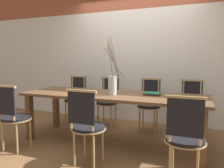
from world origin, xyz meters
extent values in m
plane|color=brown|center=(0.00, 0.00, 0.00)|extent=(16.00, 16.00, 0.00)
cube|color=silver|center=(0.00, 1.32, 1.13)|extent=(12.00, 0.06, 2.27)
cube|color=brown|center=(0.00, 0.00, 0.74)|extent=(2.77, 0.90, 0.04)
cube|color=brown|center=(-1.28, -0.35, 0.36)|extent=(0.09, 0.09, 0.72)
cube|color=brown|center=(1.28, -0.35, 0.36)|extent=(0.09, 0.09, 0.72)
cube|color=brown|center=(-1.28, 0.35, 0.36)|extent=(0.09, 0.09, 0.72)
cube|color=brown|center=(1.28, 0.35, 0.36)|extent=(0.09, 0.09, 0.72)
cylinder|color=black|center=(-1.16, -0.74, 0.46)|extent=(0.40, 0.40, 0.04)
cylinder|color=tan|center=(-1.16, -0.74, 0.44)|extent=(0.42, 0.42, 0.01)
cylinder|color=tan|center=(-1.29, -0.61, 0.22)|extent=(0.03, 0.03, 0.44)
cylinder|color=tan|center=(-1.03, -0.61, 0.22)|extent=(0.03, 0.03, 0.44)
cylinder|color=tan|center=(-1.29, -0.87, 0.22)|extent=(0.03, 0.03, 0.44)
cylinder|color=tan|center=(-1.03, -0.87, 0.22)|extent=(0.03, 0.03, 0.44)
cylinder|color=tan|center=(-1.02, -0.91, 0.71)|extent=(0.03, 0.03, 0.46)
cube|color=black|center=(-1.16, -0.91, 0.73)|extent=(0.34, 0.02, 0.37)
cube|color=tan|center=(-1.16, -0.91, 0.92)|extent=(0.38, 0.03, 0.03)
cylinder|color=black|center=(-0.01, -0.74, 0.46)|extent=(0.40, 0.40, 0.04)
cylinder|color=tan|center=(-0.01, -0.74, 0.44)|extent=(0.42, 0.42, 0.01)
cylinder|color=tan|center=(-0.14, -0.61, 0.22)|extent=(0.03, 0.03, 0.44)
cylinder|color=tan|center=(0.12, -0.61, 0.22)|extent=(0.03, 0.03, 0.44)
cylinder|color=tan|center=(-0.14, -0.87, 0.22)|extent=(0.03, 0.03, 0.44)
cylinder|color=tan|center=(0.12, -0.87, 0.22)|extent=(0.03, 0.03, 0.44)
cylinder|color=tan|center=(-0.15, -0.91, 0.71)|extent=(0.03, 0.03, 0.46)
cylinder|color=tan|center=(0.13, -0.91, 0.71)|extent=(0.03, 0.03, 0.46)
cube|color=black|center=(-0.01, -0.91, 0.73)|extent=(0.34, 0.02, 0.37)
cube|color=tan|center=(-0.01, -0.91, 0.92)|extent=(0.38, 0.03, 0.03)
cylinder|color=black|center=(1.10, -0.74, 0.46)|extent=(0.40, 0.40, 0.04)
cylinder|color=tan|center=(1.10, -0.74, 0.44)|extent=(0.42, 0.42, 0.01)
cylinder|color=tan|center=(0.97, -0.61, 0.22)|extent=(0.03, 0.03, 0.44)
cylinder|color=tan|center=(1.23, -0.61, 0.22)|extent=(0.03, 0.03, 0.44)
cylinder|color=tan|center=(0.97, -0.87, 0.22)|extent=(0.03, 0.03, 0.44)
cylinder|color=tan|center=(0.96, -0.91, 0.71)|extent=(0.03, 0.03, 0.46)
cylinder|color=tan|center=(1.24, -0.91, 0.71)|extent=(0.03, 0.03, 0.46)
cube|color=black|center=(1.10, -0.91, 0.73)|extent=(0.34, 0.02, 0.37)
cube|color=tan|center=(1.10, -0.91, 0.92)|extent=(0.38, 0.03, 0.03)
cylinder|color=black|center=(-1.11, 0.74, 0.46)|extent=(0.40, 0.40, 0.04)
cylinder|color=tan|center=(-1.11, 0.74, 0.44)|extent=(0.42, 0.42, 0.01)
cylinder|color=tan|center=(-0.98, 0.61, 0.22)|extent=(0.03, 0.03, 0.44)
cylinder|color=tan|center=(-1.24, 0.61, 0.22)|extent=(0.03, 0.03, 0.44)
cylinder|color=tan|center=(-0.98, 0.87, 0.22)|extent=(0.03, 0.03, 0.44)
cylinder|color=tan|center=(-1.24, 0.87, 0.22)|extent=(0.03, 0.03, 0.44)
cylinder|color=tan|center=(-0.97, 0.91, 0.71)|extent=(0.03, 0.03, 0.46)
cylinder|color=tan|center=(-1.25, 0.91, 0.71)|extent=(0.03, 0.03, 0.46)
cube|color=black|center=(-1.11, 0.91, 0.73)|extent=(0.34, 0.02, 0.37)
cube|color=tan|center=(-1.11, 0.91, 0.92)|extent=(0.38, 0.03, 0.03)
cylinder|color=black|center=(-0.39, 0.74, 0.46)|extent=(0.40, 0.40, 0.04)
cylinder|color=tan|center=(-0.39, 0.74, 0.44)|extent=(0.42, 0.42, 0.01)
cylinder|color=tan|center=(-0.26, 0.61, 0.22)|extent=(0.03, 0.03, 0.44)
cylinder|color=tan|center=(-0.52, 0.61, 0.22)|extent=(0.03, 0.03, 0.44)
cylinder|color=tan|center=(-0.26, 0.87, 0.22)|extent=(0.03, 0.03, 0.44)
cylinder|color=tan|center=(-0.52, 0.87, 0.22)|extent=(0.03, 0.03, 0.44)
cylinder|color=tan|center=(-0.25, 0.91, 0.71)|extent=(0.03, 0.03, 0.46)
cylinder|color=tan|center=(-0.53, 0.91, 0.71)|extent=(0.03, 0.03, 0.46)
cube|color=black|center=(-0.39, 0.91, 0.73)|extent=(0.34, 0.02, 0.37)
cube|color=tan|center=(-0.39, 0.91, 0.92)|extent=(0.38, 0.03, 0.03)
cylinder|color=black|center=(0.41, 0.74, 0.46)|extent=(0.40, 0.40, 0.04)
cylinder|color=tan|center=(0.41, 0.74, 0.44)|extent=(0.42, 0.42, 0.01)
cylinder|color=tan|center=(0.54, 0.61, 0.22)|extent=(0.03, 0.03, 0.44)
cylinder|color=tan|center=(0.28, 0.61, 0.22)|extent=(0.03, 0.03, 0.44)
cylinder|color=tan|center=(0.54, 0.87, 0.22)|extent=(0.03, 0.03, 0.44)
cylinder|color=tan|center=(0.28, 0.87, 0.22)|extent=(0.03, 0.03, 0.44)
cylinder|color=tan|center=(0.55, 0.91, 0.71)|extent=(0.03, 0.03, 0.46)
cylinder|color=tan|center=(0.27, 0.91, 0.71)|extent=(0.03, 0.03, 0.46)
cube|color=black|center=(0.41, 0.91, 0.73)|extent=(0.34, 0.02, 0.37)
cube|color=tan|center=(0.41, 0.91, 0.92)|extent=(0.38, 0.03, 0.03)
cylinder|color=black|center=(1.11, 0.74, 0.46)|extent=(0.40, 0.40, 0.04)
cylinder|color=tan|center=(1.11, 0.74, 0.44)|extent=(0.42, 0.42, 0.01)
cylinder|color=tan|center=(1.24, 0.61, 0.22)|extent=(0.03, 0.03, 0.44)
cylinder|color=tan|center=(0.98, 0.61, 0.22)|extent=(0.03, 0.03, 0.44)
cylinder|color=tan|center=(1.24, 0.87, 0.22)|extent=(0.03, 0.03, 0.44)
cylinder|color=tan|center=(0.98, 0.87, 0.22)|extent=(0.03, 0.03, 0.44)
cylinder|color=tan|center=(1.25, 0.91, 0.71)|extent=(0.03, 0.03, 0.46)
cylinder|color=tan|center=(0.97, 0.91, 0.71)|extent=(0.03, 0.03, 0.46)
cube|color=black|center=(1.11, 0.91, 0.73)|extent=(0.34, 0.02, 0.37)
cube|color=tan|center=(1.11, 0.91, 0.92)|extent=(0.38, 0.03, 0.03)
cylinder|color=silver|center=(0.03, -0.07, 0.90)|extent=(0.13, 0.13, 0.28)
cylinder|color=brown|center=(0.02, -0.11, 1.28)|extent=(0.09, 0.04, 0.49)
cylinder|color=brown|center=(0.08, -0.12, 1.32)|extent=(0.11, 0.11, 0.57)
cylinder|color=brown|center=(0.10, -0.18, 1.24)|extent=(0.23, 0.15, 0.40)
cylinder|color=brown|center=(0.06, -0.13, 1.30)|extent=(0.14, 0.07, 0.54)
cylinder|color=brown|center=(0.08, -0.14, 1.25)|extent=(0.16, 0.10, 0.42)
cylinder|color=brown|center=(0.08, -0.10, 1.23)|extent=(0.08, 0.11, 0.38)
cube|color=maroon|center=(0.57, 0.14, 0.77)|extent=(0.25, 0.19, 0.02)
cube|color=#1E6B4C|center=(0.59, 0.14, 0.79)|extent=(0.23, 0.20, 0.02)
camera|label=1|loc=(1.20, -3.02, 1.28)|focal=35.00mm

